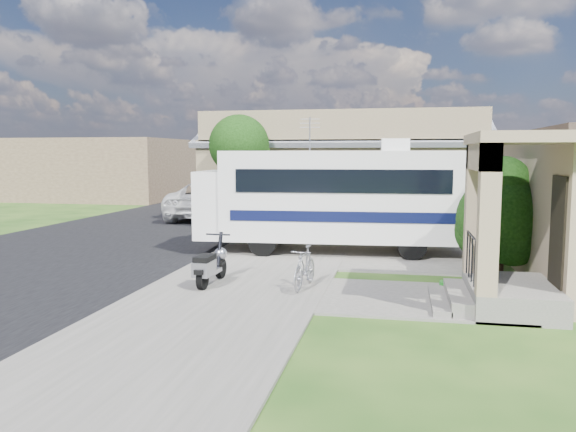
% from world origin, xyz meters
% --- Properties ---
extents(ground, '(120.00, 120.00, 0.00)m').
position_xyz_m(ground, '(0.00, 0.00, 0.00)').
color(ground, '#173C10').
extents(street_slab, '(9.00, 80.00, 0.02)m').
position_xyz_m(street_slab, '(-7.50, 10.00, 0.01)').
color(street_slab, black).
rests_on(street_slab, ground).
extents(sidewalk_slab, '(4.00, 80.00, 0.06)m').
position_xyz_m(sidewalk_slab, '(-1.00, 10.00, 0.03)').
color(sidewalk_slab, '#5A5851').
rests_on(sidewalk_slab, ground).
extents(driveway_slab, '(7.00, 6.00, 0.05)m').
position_xyz_m(driveway_slab, '(1.50, 4.50, 0.03)').
color(driveway_slab, '#5A5851').
rests_on(driveway_slab, ground).
extents(walk_slab, '(4.00, 3.00, 0.05)m').
position_xyz_m(walk_slab, '(3.00, -1.00, 0.03)').
color(walk_slab, '#5A5851').
rests_on(walk_slab, ground).
extents(warehouse, '(12.50, 8.40, 5.04)m').
position_xyz_m(warehouse, '(0.00, 13.97, 1.99)').
color(warehouse, '#79664C').
rests_on(warehouse, ground).
extents(distant_bldg_far, '(10.00, 8.00, 4.00)m').
position_xyz_m(distant_bldg_far, '(-17.00, 22.00, 2.00)').
color(distant_bldg_far, brown).
rests_on(distant_bldg_far, ground).
extents(distant_bldg_near, '(8.00, 7.00, 3.20)m').
position_xyz_m(distant_bldg_near, '(-15.00, 34.00, 1.60)').
color(distant_bldg_near, '#79664C').
rests_on(distant_bldg_near, ground).
extents(street_tree_a, '(2.44, 2.40, 4.58)m').
position_xyz_m(street_tree_a, '(-3.70, 9.05, 3.25)').
color(street_tree_a, '#311E16').
rests_on(street_tree_a, ground).
extents(street_tree_b, '(2.44, 2.40, 4.73)m').
position_xyz_m(street_tree_b, '(-3.70, 19.05, 3.39)').
color(street_tree_b, '#311E16').
rests_on(street_tree_b, ground).
extents(street_tree_c, '(2.44, 2.40, 4.42)m').
position_xyz_m(street_tree_c, '(-3.70, 28.05, 3.10)').
color(street_tree_c, '#311E16').
rests_on(street_tree_c, ground).
extents(motorhome, '(8.07, 3.01, 4.06)m').
position_xyz_m(motorhome, '(0.53, 4.28, 1.74)').
color(motorhome, silver).
rests_on(motorhome, ground).
extents(shrub, '(2.41, 2.30, 2.96)m').
position_xyz_m(shrub, '(5.07, 1.86, 1.51)').
color(shrub, '#311E16').
rests_on(shrub, ground).
extents(scooter, '(0.59, 1.69, 1.11)m').
position_xyz_m(scooter, '(-1.64, -0.77, 0.50)').
color(scooter, black).
rests_on(scooter, ground).
extents(bicycle, '(0.61, 1.58, 0.93)m').
position_xyz_m(bicycle, '(0.51, -0.65, 0.46)').
color(bicycle, '#96959C').
rests_on(bicycle, ground).
extents(pickup_truck, '(3.21, 6.41, 1.74)m').
position_xyz_m(pickup_truck, '(-6.16, 12.42, 0.87)').
color(pickup_truck, silver).
rests_on(pickup_truck, ground).
extents(van, '(2.97, 6.09, 1.71)m').
position_xyz_m(van, '(-6.62, 20.54, 0.85)').
color(van, silver).
rests_on(van, ground).
extents(garden_hose, '(0.43, 0.43, 0.19)m').
position_xyz_m(garden_hose, '(3.64, -0.12, 0.10)').
color(garden_hose, '#166F19').
rests_on(garden_hose, ground).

